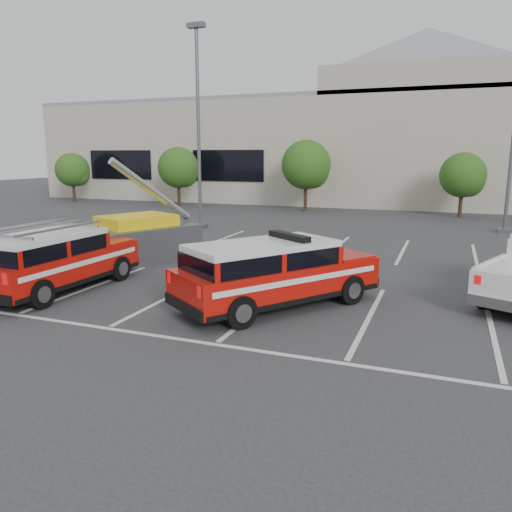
# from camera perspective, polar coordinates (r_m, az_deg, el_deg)

# --- Properties ---
(ground) EXTENTS (120.00, 120.00, 0.00)m
(ground) POSITION_cam_1_polar(r_m,az_deg,el_deg) (12.95, 0.80, -5.76)
(ground) COLOR #2E2E30
(ground) RESTS_ON ground
(stall_markings) EXTENTS (23.00, 15.00, 0.01)m
(stall_markings) POSITION_cam_1_polar(r_m,az_deg,el_deg) (17.10, 6.04, -1.52)
(stall_markings) COLOR silver
(stall_markings) RESTS_ON ground
(convention_building) EXTENTS (60.00, 16.99, 13.20)m
(convention_building) POSITION_cam_1_polar(r_m,az_deg,el_deg) (43.67, 16.07, 12.23)
(convention_building) COLOR #B8AD9C
(convention_building) RESTS_ON ground
(tree_far_left) EXTENTS (2.77, 2.77, 3.99)m
(tree_far_left) POSITION_cam_1_polar(r_m,az_deg,el_deg) (44.57, -20.11, 9.11)
(tree_far_left) COLOR #3F2B19
(tree_far_left) RESTS_ON ground
(tree_left) EXTENTS (3.07, 3.07, 4.42)m
(tree_left) POSITION_cam_1_polar(r_m,az_deg,el_deg) (38.75, -8.73, 9.80)
(tree_left) COLOR #3F2B19
(tree_left) RESTS_ON ground
(tree_mid_left) EXTENTS (3.37, 3.37, 4.85)m
(tree_mid_left) POSITION_cam_1_polar(r_m,az_deg,el_deg) (34.89, 5.90, 10.14)
(tree_mid_left) COLOR #3F2B19
(tree_mid_left) RESTS_ON ground
(tree_mid_right) EXTENTS (2.77, 2.77, 3.99)m
(tree_mid_right) POSITION_cam_1_polar(r_m,az_deg,el_deg) (33.69, 22.70, 8.36)
(tree_mid_right) COLOR #3F2B19
(tree_mid_right) RESTS_ON ground
(light_pole_left) EXTENTS (0.90, 0.60, 10.24)m
(light_pole_left) POSITION_cam_1_polar(r_m,az_deg,el_deg) (26.64, -6.60, 14.33)
(light_pole_left) COLOR #59595E
(light_pole_left) RESTS_ON ground
(fire_chief_suv) EXTENTS (4.64, 5.47, 1.87)m
(fire_chief_suv) POSITION_cam_1_polar(r_m,az_deg,el_deg) (12.71, 2.16, -2.51)
(fire_chief_suv) COLOR #B20F08
(fire_chief_suv) RESTS_ON ground
(ladder_suv) EXTENTS (2.10, 4.98, 1.94)m
(ladder_suv) POSITION_cam_1_polar(r_m,az_deg,el_deg) (15.31, -21.92, -0.90)
(ladder_suv) COLOR #B20F08
(ladder_suv) RESTS_ON ground
(utility_rig) EXTENTS (5.06, 4.81, 3.76)m
(utility_rig) POSITION_cam_1_polar(r_m,az_deg,el_deg) (19.01, -13.82, 1.81)
(utility_rig) COLOR #59595E
(utility_rig) RESTS_ON ground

